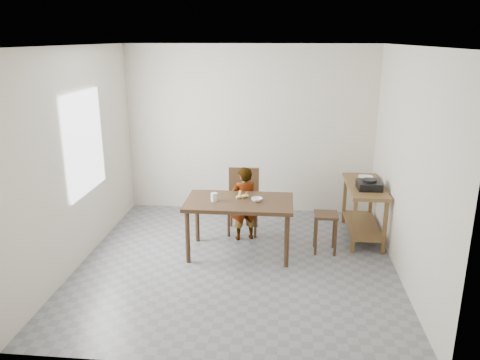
# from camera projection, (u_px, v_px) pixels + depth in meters

# --- Properties ---
(floor) EXTENTS (4.00, 4.00, 0.04)m
(floor) POSITION_uv_depth(u_px,v_px,m) (237.00, 264.00, 6.04)
(floor) COLOR slate
(floor) RESTS_ON ground
(ceiling) EXTENTS (4.00, 4.00, 0.04)m
(ceiling) POSITION_uv_depth(u_px,v_px,m) (237.00, 44.00, 5.23)
(ceiling) COLOR white
(ceiling) RESTS_ON wall_back
(wall_back) EXTENTS (4.00, 0.04, 2.70)m
(wall_back) POSITION_uv_depth(u_px,v_px,m) (250.00, 130.00, 7.56)
(wall_back) COLOR beige
(wall_back) RESTS_ON ground
(wall_front) EXTENTS (4.00, 0.04, 2.70)m
(wall_front) POSITION_uv_depth(u_px,v_px,m) (211.00, 227.00, 3.71)
(wall_front) COLOR beige
(wall_front) RESTS_ON ground
(wall_left) EXTENTS (0.04, 4.00, 2.70)m
(wall_left) POSITION_uv_depth(u_px,v_px,m) (76.00, 158.00, 5.82)
(wall_left) COLOR beige
(wall_left) RESTS_ON ground
(wall_right) EXTENTS (0.04, 4.00, 2.70)m
(wall_right) POSITION_uv_depth(u_px,v_px,m) (409.00, 166.00, 5.45)
(wall_right) COLOR beige
(wall_right) RESTS_ON ground
(window_pane) EXTENTS (0.02, 1.10, 1.30)m
(window_pane) POSITION_uv_depth(u_px,v_px,m) (85.00, 143.00, 5.96)
(window_pane) COLOR silver
(window_pane) RESTS_ON wall_left
(dining_table) EXTENTS (1.40, 0.80, 0.75)m
(dining_table) POSITION_uv_depth(u_px,v_px,m) (239.00, 227.00, 6.21)
(dining_table) COLOR #3B2716
(dining_table) RESTS_ON floor
(prep_counter) EXTENTS (0.50, 1.20, 0.80)m
(prep_counter) POSITION_uv_depth(u_px,v_px,m) (363.00, 211.00, 6.71)
(prep_counter) COLOR brown
(prep_counter) RESTS_ON floor
(child) EXTENTS (0.46, 0.38, 1.07)m
(child) POSITION_uv_depth(u_px,v_px,m) (244.00, 204.00, 6.61)
(child) COLOR white
(child) RESTS_ON floor
(dining_chair) EXTENTS (0.46, 0.46, 0.94)m
(dining_chair) POSITION_uv_depth(u_px,v_px,m) (243.00, 202.00, 6.87)
(dining_chair) COLOR #3B2716
(dining_chair) RESTS_ON floor
(stool) EXTENTS (0.31, 0.31, 0.55)m
(stool) POSITION_uv_depth(u_px,v_px,m) (325.00, 233.00, 6.28)
(stool) COLOR #3B2716
(stool) RESTS_ON floor
(glass_tumbler) EXTENTS (0.09, 0.09, 0.11)m
(glass_tumbler) POSITION_uv_depth(u_px,v_px,m) (214.00, 197.00, 6.07)
(glass_tumbler) COLOR silver
(glass_tumbler) RESTS_ON dining_table
(small_bowl) EXTENTS (0.16, 0.16, 0.05)m
(small_bowl) POSITION_uv_depth(u_px,v_px,m) (257.00, 200.00, 6.07)
(small_bowl) COLOR white
(small_bowl) RESTS_ON dining_table
(banana) EXTENTS (0.21, 0.18, 0.06)m
(banana) POSITION_uv_depth(u_px,v_px,m) (242.00, 196.00, 6.18)
(banana) COLOR yellow
(banana) RESTS_ON dining_table
(serving_bowl) EXTENTS (0.24, 0.24, 0.05)m
(serving_bowl) POSITION_uv_depth(u_px,v_px,m) (365.00, 178.00, 6.79)
(serving_bowl) COLOR white
(serving_bowl) RESTS_ON prep_counter
(gas_burner) EXTENTS (0.33, 0.33, 0.11)m
(gas_burner) POSITION_uv_depth(u_px,v_px,m) (369.00, 185.00, 6.39)
(gas_burner) COLOR black
(gas_burner) RESTS_ON prep_counter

